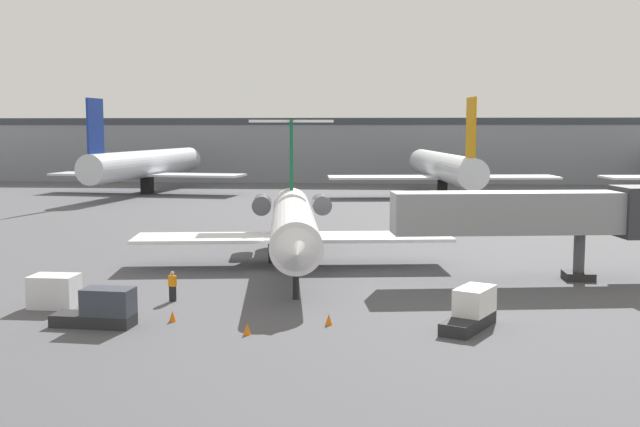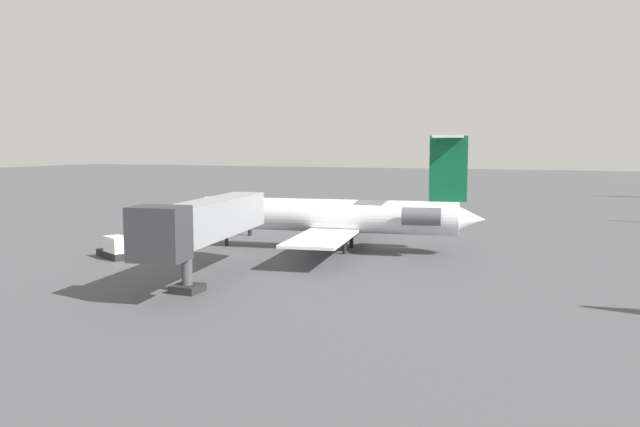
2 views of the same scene
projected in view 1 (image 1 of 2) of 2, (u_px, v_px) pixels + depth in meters
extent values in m
cube|color=#4C4C51|center=(279.00, 273.00, 51.16)|extent=(400.00, 400.00, 0.10)
cylinder|color=white|center=(293.00, 222.00, 52.25)|extent=(5.96, 23.57, 2.95)
cone|color=white|center=(297.00, 252.00, 39.85)|extent=(3.07, 2.55, 2.80)
cone|color=white|center=(291.00, 204.00, 64.74)|extent=(2.82, 2.90, 2.51)
cube|color=white|center=(378.00, 237.00, 53.66)|extent=(10.64, 5.68, 0.24)
cube|color=white|center=(208.00, 238.00, 53.08)|extent=(10.64, 5.68, 0.24)
cylinder|color=#595960|center=(321.00, 204.00, 60.94)|extent=(1.90, 3.37, 1.50)
cylinder|color=#595960|center=(262.00, 204.00, 60.71)|extent=(1.90, 3.37, 1.50)
cube|color=#0C5933|center=(291.00, 155.00, 62.38)|extent=(0.65, 3.20, 5.63)
cube|color=white|center=(291.00, 121.00, 62.08)|extent=(7.05, 3.26, 0.20)
cylinder|color=black|center=(296.00, 284.00, 42.89)|extent=(0.36, 0.36, 1.68)
cylinder|color=black|center=(315.00, 251.00, 54.57)|extent=(0.36, 0.36, 1.68)
cylinder|color=black|center=(271.00, 251.00, 54.41)|extent=(0.36, 0.36, 1.68)
cube|color=gray|center=(519.00, 212.00, 47.82)|extent=(16.14, 4.87, 2.60)
cube|color=#333338|center=(636.00, 212.00, 48.29)|extent=(2.84, 3.51, 3.20)
cylinder|color=#4C4C51|center=(579.00, 256.00, 48.38)|extent=(0.70, 0.70, 3.03)
cube|color=#262626|center=(578.00, 276.00, 48.52)|extent=(1.80, 1.80, 0.50)
cube|color=black|center=(173.00, 294.00, 42.41)|extent=(0.39, 0.35, 0.85)
cube|color=orange|center=(172.00, 281.00, 42.33)|extent=(0.47, 0.40, 0.60)
sphere|color=tan|center=(172.00, 273.00, 42.28)|extent=(0.24, 0.24, 0.24)
cube|color=#262628|center=(468.00, 323.00, 36.51)|extent=(3.10, 4.19, 0.60)
cube|color=white|center=(475.00, 300.00, 37.08)|extent=(2.36, 2.78, 1.30)
cube|color=#262628|center=(93.00, 320.00, 37.09)|extent=(4.10, 1.70, 0.60)
cube|color=#333842|center=(108.00, 301.00, 36.86)|extent=(2.50, 1.58, 1.30)
cube|color=silver|center=(54.00, 291.00, 41.00)|extent=(2.45, 1.77, 1.74)
cone|color=orange|center=(247.00, 329.00, 35.54)|extent=(0.36, 0.36, 0.55)
cone|color=orange|center=(173.00, 316.00, 37.95)|extent=(0.36, 0.36, 0.55)
cone|color=orange|center=(329.00, 319.00, 37.31)|extent=(0.36, 0.36, 0.55)
cube|color=gray|center=(346.00, 149.00, 144.59)|extent=(129.27, 24.02, 11.40)
cube|color=#333842|center=(343.00, 121.00, 132.33)|extent=(129.27, 0.60, 1.20)
cylinder|color=silver|center=(147.00, 164.00, 112.22)|extent=(8.02, 34.69, 3.98)
cube|color=navy|center=(95.00, 126.00, 96.78)|extent=(0.77, 4.01, 7.00)
cube|color=silver|center=(147.00, 175.00, 112.40)|extent=(29.45, 9.38, 0.30)
cube|color=black|center=(147.00, 185.00, 112.58)|extent=(1.20, 2.80, 2.40)
cylinder|color=silver|center=(443.00, 167.00, 106.17)|extent=(7.91, 38.19, 3.78)
cube|color=orange|center=(471.00, 128.00, 88.68)|extent=(0.74, 4.01, 7.00)
cube|color=silver|center=(442.00, 177.00, 106.34)|extent=(32.39, 9.45, 0.30)
cube|color=black|center=(442.00, 189.00, 106.52)|extent=(1.20, 2.80, 2.40)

